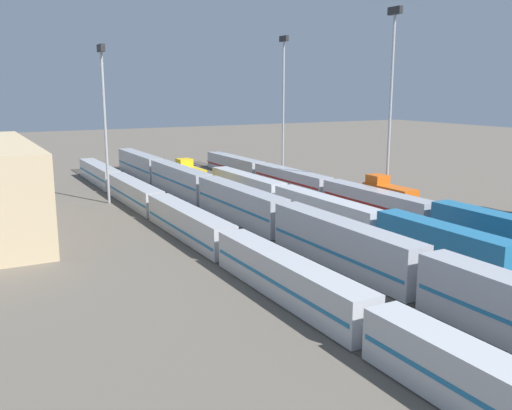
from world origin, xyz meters
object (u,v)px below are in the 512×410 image
train_on_track_1 (321,188)px  train_on_track_5 (240,204)px  train_on_track_0 (388,195)px  train_on_track_3 (316,207)px  light_mast_2 (392,84)px  train_on_track_4 (190,175)px  light_mast_0 (283,89)px  train_on_track_7 (188,223)px  light_mast_1 (104,103)px

train_on_track_1 → train_on_track_5: bearing=112.4°
train_on_track_1 → train_on_track_0: train_on_track_0 is taller
train_on_track_3 → light_mast_2: (5.14, -17.67, 17.56)m
train_on_track_4 → light_mast_0: (3.32, -23.42, 16.61)m
train_on_track_3 → train_on_track_7: (-0.20, 20.00, -0.10)m
light_mast_1 → train_on_track_1: bearing=-113.0°
train_on_track_7 → train_on_track_0: train_on_track_0 is taller
train_on_track_1 → train_on_track_7: bearing=114.0°
train_on_track_3 → light_mast_2: 25.44m
train_on_track_5 → light_mast_2: 32.51m
train_on_track_0 → train_on_track_3: bearing=96.3°
light_mast_0 → train_on_track_5: bearing=141.1°
train_on_track_1 → train_on_track_3: (-13.14, 10.00, 0.03)m
train_on_track_7 → light_mast_0: bearing=-43.7°
train_on_track_7 → light_mast_2: bearing=-81.9°
train_on_track_4 → train_on_track_3: 37.07m
train_on_track_4 → train_on_track_1: 27.96m
train_on_track_4 → train_on_track_0: size_ratio=1.00×
train_on_track_7 → light_mast_1: light_mast_1 is taller
train_on_track_1 → light_mast_0: bearing=-17.4°
train_on_track_7 → light_mast_0: size_ratio=4.01×
train_on_track_4 → light_mast_1: light_mast_1 is taller
light_mast_0 → light_mast_2: size_ratio=0.95×
train_on_track_0 → light_mast_1: light_mast_1 is taller
train_on_track_3 → light_mast_1: light_mast_1 is taller
train_on_track_3 → light_mast_0: bearing=-24.7°
train_on_track_3 → light_mast_1: (27.30, 23.30, 14.47)m
train_on_track_4 → light_mast_2: (-31.59, -22.67, 17.51)m
train_on_track_4 → train_on_track_0: (-35.08, -20.00, 0.00)m
train_on_track_5 → light_mast_0: (35.17, -28.42, 16.16)m
train_on_track_5 → light_mast_1: bearing=30.7°
train_on_track_5 → train_on_track_4: bearing=-8.9°
light_mast_0 → train_on_track_1: bearing=162.6°
train_on_track_4 → light_mast_0: 28.90m
train_on_track_1 → train_on_track_7: train_on_track_1 is taller
train_on_track_4 → train_on_track_0: bearing=-150.3°
train_on_track_7 → light_mast_1: bearing=6.8°
train_on_track_0 → light_mast_0: light_mast_0 is taller
train_on_track_1 → light_mast_1: bearing=67.0°
train_on_track_5 → light_mast_1: size_ratio=4.64×
train_on_track_5 → train_on_track_3: (-4.89, -10.00, -0.50)m
train_on_track_4 → train_on_track_1: bearing=-147.6°
train_on_track_1 → light_mast_0: 32.77m
light_mast_1 → light_mast_2: (-22.16, -40.97, 3.09)m
train_on_track_3 → train_on_track_1: bearing=-37.3°
train_on_track_7 → light_mast_2: size_ratio=3.80×
train_on_track_5 → light_mast_1: light_mast_1 is taller
train_on_track_7 → train_on_track_0: bearing=-87.0°
train_on_track_0 → light_mast_1: (25.65, 38.30, 14.42)m
train_on_track_1 → light_mast_0: (26.92, -8.42, 16.70)m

